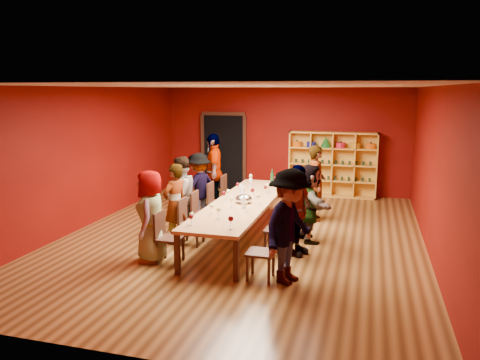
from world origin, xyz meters
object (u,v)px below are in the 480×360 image
chair_person_right_0 (266,249)px  person_right_4 (316,183)px  tasting_table (243,204)px  person_left_0 (151,216)px  wine_bottle (272,178)px  person_right_1 (296,210)px  person_right_0 (290,227)px  chair_person_right_2 (289,215)px  chair_person_right_4 (301,198)px  person_left_2 (181,195)px  person_left_4 (214,172)px  chair_person_left_2 (200,211)px  chair_person_left_4 (228,191)px  chair_person_left_3 (215,200)px  spittoon_bowl (244,199)px  person_left_1 (175,204)px  person_right_2 (309,203)px  chair_person_left_1 (188,219)px  chair_person_left_0 (165,234)px  shelving_unit (333,161)px  chair_person_right_1 (281,227)px  person_left_3 (199,187)px

chair_person_right_0 → person_right_4: (0.35, 3.68, 0.36)m
tasting_table → person_left_0: (-1.18, -1.70, 0.10)m
wine_bottle → person_right_4: bearing=-10.6°
person_right_1 → person_right_0: bearing=-155.2°
chair_person_right_2 → chair_person_right_4: 1.58m
person_left_2 → chair_person_right_4: person_left_2 is taller
person_left_4 → person_right_0: 4.67m
person_left_2 → chair_person_left_2: bearing=104.3°
chair_person_left_4 → person_left_4: (-0.37, 0.00, 0.45)m
person_left_0 → person_right_0: size_ratio=0.90×
chair_person_left_3 → spittoon_bowl: bearing=-48.8°
chair_person_left_4 → person_left_1: bearing=-95.6°
person_left_4 → person_right_2: size_ratio=1.24×
chair_person_right_0 → spittoon_bowl: (-0.86, 1.83, 0.33)m
person_right_1 → chair_person_right_2: 0.94m
person_right_0 → tasting_table: bearing=53.2°
chair_person_left_1 → chair_person_left_0: bearing=-90.0°
chair_person_left_0 → wine_bottle: bearing=73.0°
chair_person_right_0 → person_right_0: (0.37, 0.00, 0.39)m
shelving_unit → person_left_4: bearing=-138.4°
person_right_2 → chair_person_right_1: bearing=131.2°
person_right_2 → wine_bottle: bearing=8.7°
chair_person_right_2 → person_right_4: person_right_4 is taller
chair_person_left_3 → chair_person_left_4: (0.00, 0.99, 0.00)m
chair_person_left_1 → wine_bottle: bearing=66.9°
chair_person_left_0 → chair_person_left_3: same height
shelving_unit → person_right_2: size_ratio=1.57×
person_left_4 → chair_person_right_1: 3.47m
tasting_table → chair_person_right_2: bearing=8.0°
tasting_table → person_right_0: bearing=-57.1°
person_right_0 → person_right_4: size_ratio=1.04×
tasting_table → chair_person_right_0: bearing=-65.2°
chair_person_left_1 → person_right_0: size_ratio=0.50×
person_left_3 → person_left_0: bearing=26.9°
chair_person_left_3 → person_left_4: bearing=110.4°
tasting_table → chair_person_left_0: size_ratio=5.06×
chair_person_right_2 → tasting_table: bearing=-172.0°
person_right_1 → spittoon_bowl: bearing=83.7°
person_left_2 → chair_person_left_3: person_left_2 is taller
shelving_unit → person_left_0: size_ratio=1.51×
tasting_table → shelving_unit: (1.40, 4.32, 0.28)m
chair_person_right_1 → wine_bottle: bearing=105.4°
spittoon_bowl → person_left_2: bearing=175.5°
chair_person_right_0 → chair_person_left_0: bearing=171.5°
chair_person_right_1 → chair_person_left_1: bearing=179.0°
person_right_4 → shelving_unit: bearing=-14.0°
chair_person_left_3 → wine_bottle: wine_bottle is taller
chair_person_left_4 → wine_bottle: 1.17m
tasting_table → person_left_2: 1.32m
shelving_unit → spittoon_bowl: bearing=-106.7°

